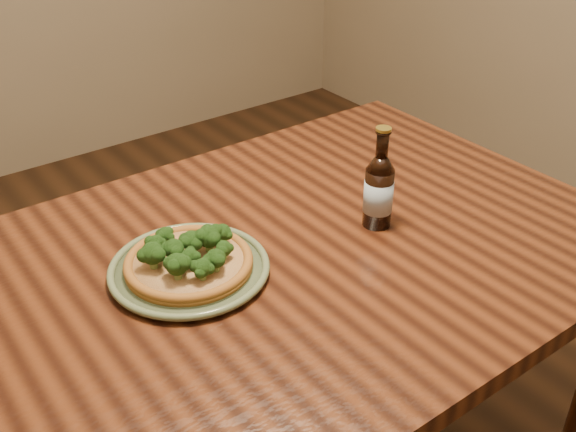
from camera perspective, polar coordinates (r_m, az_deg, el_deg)
table at (r=1.27m, az=-5.50°, el=-8.55°), size 1.60×0.90×0.75m
plate at (r=1.22m, az=-8.36°, el=-4.43°), size 0.29×0.29×0.02m
pizza at (r=1.21m, az=-8.40°, el=-3.68°), size 0.23×0.23×0.07m
beer_bottle at (r=1.32m, az=7.69°, el=2.18°), size 0.06×0.06×0.21m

